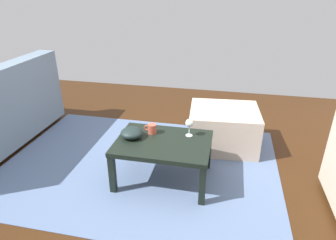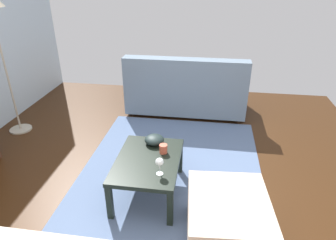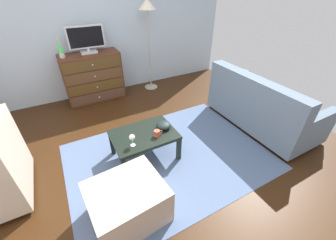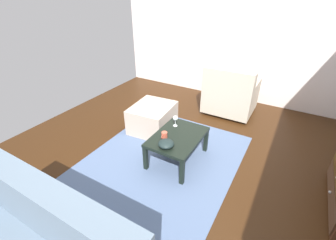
# 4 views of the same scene
# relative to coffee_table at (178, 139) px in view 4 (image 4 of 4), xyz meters

# --- Properties ---
(ground_plane) EXTENTS (5.53, 5.06, 0.05)m
(ground_plane) POSITION_rel_coffee_table_xyz_m (0.07, 0.03, -0.36)
(ground_plane) COLOR #351E0C
(wall_plain_left) EXTENTS (0.12, 5.06, 2.65)m
(wall_plain_left) POSITION_rel_coffee_table_xyz_m (-2.46, 0.03, 0.99)
(wall_plain_left) COLOR silver
(wall_plain_left) RESTS_ON ground_plane
(area_rug) EXTENTS (2.60, 1.90, 0.01)m
(area_rug) POSITION_rel_coffee_table_xyz_m (0.27, -0.17, -0.33)
(area_rug) COLOR slate
(area_rug) RESTS_ON ground_plane
(coffee_table) EXTENTS (0.80, 0.58, 0.39)m
(coffee_table) POSITION_rel_coffee_table_xyz_m (0.00, 0.00, 0.00)
(coffee_table) COLOR black
(coffee_table) RESTS_ON ground_plane
(wine_glass) EXTENTS (0.07, 0.07, 0.16)m
(wine_glass) POSITION_rel_coffee_table_xyz_m (-0.20, -0.14, 0.17)
(wine_glass) COLOR silver
(wine_glass) RESTS_ON coffee_table
(mug) EXTENTS (0.11, 0.08, 0.08)m
(mug) POSITION_rel_coffee_table_xyz_m (0.13, -0.12, 0.09)
(mug) COLOR #B54F3A
(mug) RESTS_ON coffee_table
(bowl_decorative) EXTENTS (0.19, 0.19, 0.09)m
(bowl_decorative) POSITION_rel_coffee_table_xyz_m (0.28, -0.01, 0.09)
(bowl_decorative) COLOR black
(bowl_decorative) RESTS_ON coffee_table
(armchair) EXTENTS (0.80, 0.85, 0.89)m
(armchair) POSITION_rel_coffee_table_xyz_m (-1.69, 0.18, 0.02)
(armchair) COLOR #332319
(armchair) RESTS_ON ground_plane
(ottoman) EXTENTS (0.75, 0.65, 0.42)m
(ottoman) POSITION_rel_coffee_table_xyz_m (-0.49, -0.72, -0.13)
(ottoman) COLOR #BBA691
(ottoman) RESTS_ON ground_plane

